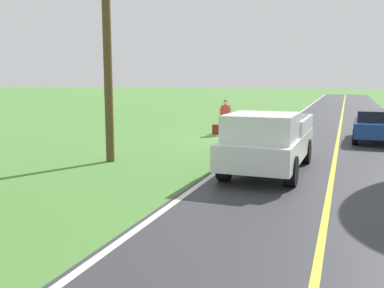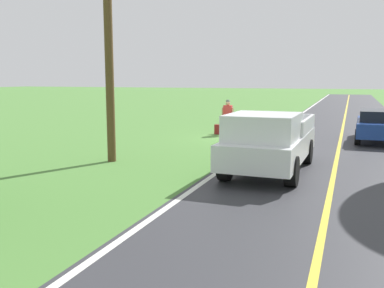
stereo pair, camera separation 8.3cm
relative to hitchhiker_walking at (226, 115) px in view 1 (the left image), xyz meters
The scene contains 9 objects.
ground_plane 1.87m from the hitchhiker_walking, 138.10° to the left, with size 200.00×200.00×0.00m, color #4C7F38.
road_surface 5.54m from the hitchhiker_walking, 168.78° to the left, with size 6.90×120.00×0.00m, color #333338.
lane_edge_line 2.53m from the hitchhiker_walking, 152.97° to the left, with size 0.16×117.60×0.00m, color silver.
lane_centre_line 5.54m from the hitchhiker_walking, 168.78° to the left, with size 0.14×117.60×0.00m, color gold.
hitchhiker_walking is the anchor object (origin of this frame).
suitcase_carried 0.85m from the hitchhiker_walking, ahead, with size 0.20×0.46×0.49m, color maroon.
pickup_truck_passing 8.84m from the hitchhiker_walking, 113.33° to the left, with size 2.19×5.44×1.82m.
sedan_near_oncoming 6.94m from the hitchhiker_walking, behind, with size 2.01×4.44×1.41m.
utility_pole_roadside 8.85m from the hitchhiker_walking, 77.59° to the left, with size 0.28×0.28×7.81m, color brown.
Camera 1 is at (-4.46, 19.69, 2.79)m, focal length 40.43 mm.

